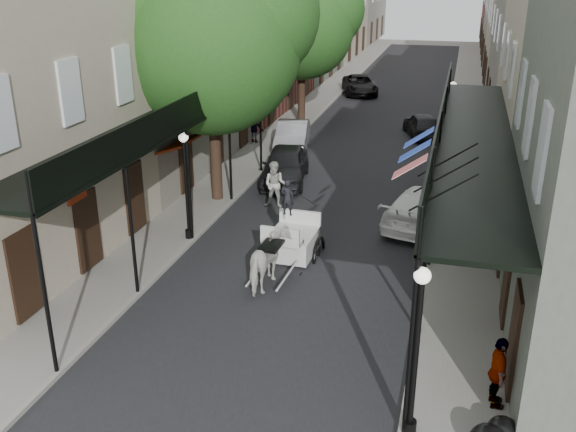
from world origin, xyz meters
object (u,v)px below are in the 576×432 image
Objects in this scene: pedestrian_sidewalk_left at (254,127)px; horse at (270,260)px; tree_far at (309,21)px; car_left_mid at (292,136)px; pedestrian_walking at (275,185)px; car_left_far at (360,85)px; pedestrian_sidewalk_right at (498,373)px; car_right_far at (422,125)px; carriage at (296,220)px; car_left_near at (285,165)px; lamppost_left at (186,185)px; lamppost_right_far at (450,120)px; lamppost_right_near at (416,352)px; car_right_near at (425,206)px; tree_near at (223,34)px.

horse is at bearing 113.31° from pedestrian_sidewalk_left.
tree_far reaches higher than car_left_mid.
pedestrian_walking reaches higher than car_left_far.
pedestrian_sidewalk_right reaches higher than car_right_far.
horse is 1.09× the size of pedestrian_walking.
carriage reaches higher than car_left_near.
lamppost_left is 27.86m from car_left_far.
pedestrian_walking is at bearing -127.84° from lamppost_right_far.
tree_far is at bearing 89.90° from car_left_near.
car_left_far is at bearing 81.65° from car_left_near.
lamppost_right_far is at bearing -105.26° from horse.
lamppost_right_far reaches higher than car_left_far.
lamppost_right_far is 0.84× the size of car_left_mid.
carriage is 27.72m from car_left_far.
lamppost_right_near reaches higher than car_right_far.
lamppost_right_near is 16.51m from car_left_near.
horse is at bearing -87.28° from car_left_mid.
lamppost_left is 1.00× the size of lamppost_right_far.
car_right_far is at bearing 1.76° from pedestrian_sidewalk_right.
car_left_far is at bearing -80.92° from car_right_far.
car_right_far is at bearing 93.50° from lamppost_right_near.
horse is 7.32m from car_right_near.
lamppost_right_near reaches higher than pedestrian_sidewalk_right.
lamppost_right_far reaches higher than horse.
carriage is at bearing 57.32° from car_right_near.
car_left_far is (-2.20, 30.25, -0.17)m from horse.
pedestrian_sidewalk_right is 10.49m from car_right_near.
car_left_mid is (2.20, -0.57, -0.21)m from pedestrian_sidewalk_left.
lamppost_right_near is at bearing 131.68° from horse.
pedestrian_sidewalk_right is at bearing -68.01° from tree_far.
lamppost_left reaches higher than pedestrian_walking.
tree_near reaches higher than horse.
lamppost_left is 4.56m from horse.
pedestrian_walking is 23.85m from car_left_far.
tree_near reaches higher than car_left_far.
lamppost_right_near is 2.26× the size of pedestrian_sidewalk_right.
pedestrian_walking reaches higher than car_right_far.
pedestrian_walking is at bearing -89.42° from car_left_mid.
tree_near is 4.82× the size of horse.
tree_near is at bearing -109.44° from car_left_far.
horse reaches higher than car_right_far.
tree_near is at bearing 104.55° from pedestrian_sidewalk_left.
pedestrian_sidewalk_right is 0.34× the size of car_left_far.
tree_near is 2.46× the size of car_right_far.
lamppost_right_near is 36.45m from car_left_far.
car_right_near is (7.20, -8.42, -0.02)m from car_left_mid.
pedestrian_sidewalk_left is 0.42× the size of car_right_far.
carriage is at bearing -80.39° from car_left_near.
car_left_mid is at bearing -33.38° from car_right_near.
carriage is at bearing -90.00° from horse.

